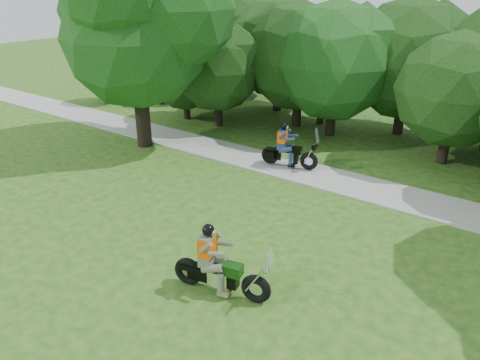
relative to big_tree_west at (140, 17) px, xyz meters
The scene contains 6 objects.
ground 13.82m from the big_tree_west, 33.03° to the right, with size 100.00×100.00×0.00m, color #1E4E16.
walkway 12.05m from the big_tree_west, ahead, with size 60.00×2.20×0.06m, color gray.
tree_line 12.78m from the big_tree_west, 37.88° to the left, with size 40.63×11.92×7.32m.
big_tree_west is the anchor object (origin of this frame).
chopper_motorcycle 13.08m from the big_tree_west, 35.89° to the right, with size 2.66×1.04×1.92m.
touring_motorcycle 8.58m from the big_tree_west, 10.00° to the left, with size 2.46×1.09×1.88m.
Camera 1 is at (5.53, -7.85, 7.52)m, focal length 35.00 mm.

